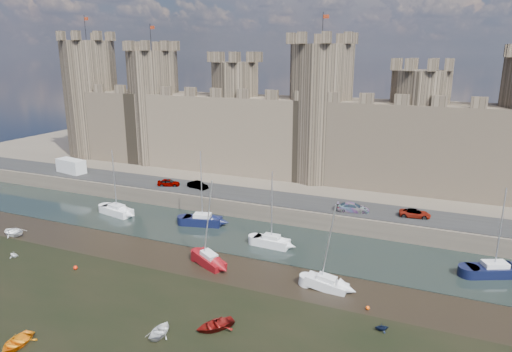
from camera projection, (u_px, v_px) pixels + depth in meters
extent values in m
plane|color=black|center=(145.00, 336.00, 40.12)|extent=(160.00, 160.00, 0.00)
cube|color=black|center=(254.00, 237.00, 61.42)|extent=(160.00, 12.00, 0.08)
cube|color=#4C443A|center=(324.00, 169.00, 93.06)|extent=(160.00, 60.00, 2.50)
cube|color=black|center=(280.00, 199.00, 69.64)|extent=(160.00, 7.00, 0.10)
cube|color=#42382B|center=(308.00, 139.00, 80.25)|extent=(100.00, 9.00, 14.00)
cylinder|color=#42382B|center=(92.00, 99.00, 97.15)|extent=(11.00, 11.00, 24.00)
cylinder|color=black|center=(85.00, 28.00, 93.36)|extent=(0.10, 0.10, 5.00)
cube|color=maroon|center=(86.00, 19.00, 92.70)|extent=(1.00, 0.03, 0.60)
cylinder|color=#42382B|center=(155.00, 108.00, 91.34)|extent=(10.00, 10.00, 22.00)
cylinder|color=black|center=(151.00, 37.00, 87.82)|extent=(0.10, 0.10, 5.00)
cube|color=maroon|center=(152.00, 27.00, 87.16)|extent=(1.00, 0.03, 0.60)
cylinder|color=#42382B|center=(236.00, 117.00, 84.78)|extent=(9.00, 9.00, 20.00)
cylinder|color=#42382B|center=(320.00, 114.00, 78.32)|extent=(11.00, 11.00, 23.00)
cylinder|color=black|center=(323.00, 28.00, 74.66)|extent=(0.10, 0.10, 5.00)
cube|color=maroon|center=(326.00, 16.00, 74.00)|extent=(1.00, 0.03, 0.60)
cylinder|color=#42382B|center=(416.00, 131.00, 72.78)|extent=(9.00, 9.00, 19.00)
imported|color=gray|center=(169.00, 183.00, 76.19)|extent=(3.95, 2.60, 1.25)
imported|color=gray|center=(198.00, 185.00, 74.77)|extent=(3.92, 2.15, 1.23)
imported|color=gray|center=(353.00, 208.00, 63.84)|extent=(4.74, 2.65, 1.30)
imported|color=gray|center=(415.00, 213.00, 61.72)|extent=(4.33, 2.44, 1.14)
cube|color=silver|center=(71.00, 166.00, 84.41)|extent=(6.27, 3.42, 2.59)
cube|color=silver|center=(117.00, 211.00, 69.90)|extent=(5.74, 3.17, 1.10)
cube|color=silver|center=(117.00, 206.00, 69.69)|extent=(2.66, 1.94, 0.50)
cylinder|color=silver|center=(114.00, 179.00, 68.58)|extent=(0.14, 0.14, 9.04)
cube|color=black|center=(203.00, 221.00, 65.65)|extent=(5.78, 3.31, 1.19)
cube|color=silver|center=(202.00, 215.00, 65.42)|extent=(2.69, 2.00, 0.54)
cylinder|color=silver|center=(201.00, 185.00, 64.22)|extent=(0.14, 0.14, 9.70)
cube|color=silver|center=(271.00, 242.00, 58.40)|extent=(4.69, 2.00, 1.08)
cube|color=silver|center=(271.00, 237.00, 58.19)|extent=(2.10, 1.35, 0.49)
cylinder|color=silver|center=(272.00, 206.00, 57.10)|extent=(0.14, 0.14, 8.87)
cube|color=black|center=(494.00, 271.00, 50.74)|extent=(6.23, 4.51, 1.11)
cube|color=silver|center=(495.00, 264.00, 50.53)|extent=(3.01, 2.53, 0.51)
cylinder|color=silver|center=(500.00, 228.00, 49.41)|extent=(0.14, 0.14, 9.09)
cube|color=maroon|center=(209.00, 261.00, 53.25)|extent=(4.80, 3.42, 1.14)
cube|color=silver|center=(209.00, 255.00, 53.03)|extent=(2.32, 1.93, 0.52)
cylinder|color=silver|center=(208.00, 219.00, 51.88)|extent=(0.14, 0.14, 9.34)
cube|color=silver|center=(327.00, 285.00, 47.97)|extent=(4.47, 1.91, 1.03)
cube|color=silver|center=(327.00, 278.00, 47.78)|extent=(2.01, 1.28, 0.47)
cylinder|color=silver|center=(328.00, 243.00, 46.73)|extent=(0.14, 0.14, 8.46)
imported|color=orange|center=(17.00, 343.00, 38.62)|extent=(2.85, 3.64, 0.69)
imported|color=silver|center=(161.00, 331.00, 40.32)|extent=(2.54, 3.24, 0.61)
imported|color=white|center=(14.00, 255.00, 55.42)|extent=(1.37, 1.21, 0.68)
imported|color=#680E0B|center=(215.00, 325.00, 41.03)|extent=(4.26, 4.35, 0.74)
imported|color=white|center=(13.00, 232.00, 62.33)|extent=(4.41, 3.60, 0.80)
imported|color=black|center=(382.00, 327.00, 40.79)|extent=(1.68, 1.61, 0.69)
sphere|color=#FF270B|center=(75.00, 268.00, 52.35)|extent=(0.48, 0.48, 0.48)
sphere|color=#FF4F0B|center=(368.00, 308.00, 44.18)|extent=(0.39, 0.39, 0.39)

